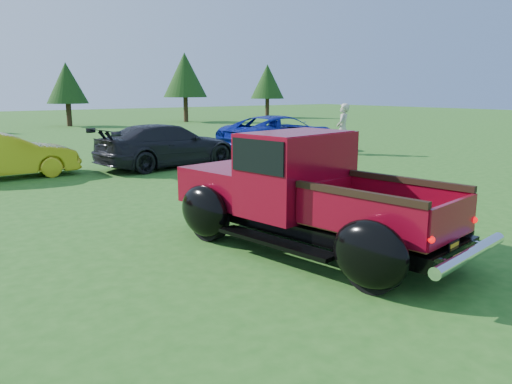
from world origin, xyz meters
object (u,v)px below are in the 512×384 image
tree_far_east (267,82)px  pickup_truck (296,192)px  show_car_blue (280,133)px  show_car_yellow (3,156)px  tree_mid_right (67,83)px  spectator (343,129)px  tree_east (185,75)px  show_car_grey (168,145)px

tree_far_east → pickup_truck: (-23.16, -30.75, -2.36)m
show_car_blue → show_car_yellow: bearing=85.0°
tree_mid_right → show_car_yellow: bearing=-110.9°
tree_mid_right → spectator: (4.15, -22.33, -1.97)m
tree_east → tree_far_east: bearing=6.3°
show_car_blue → pickup_truck: bearing=135.5°
tree_east → spectator: tree_east is taller
tree_east → tree_far_east: tree_east is taller
pickup_truck → show_car_yellow: 10.14m
show_car_yellow → tree_far_east: bearing=-49.6°
tree_east → show_car_blue: 20.89m
tree_mid_right → tree_far_east: bearing=1.6°
tree_far_east → tree_east: bearing=-173.7°
tree_east → show_car_yellow: 26.28m
tree_far_east → spectator: tree_far_east is taller
show_car_grey → tree_mid_right: bearing=-14.2°
tree_mid_right → show_car_yellow: size_ratio=1.09×
show_car_grey → show_car_blue: size_ratio=0.91×
show_car_yellow → show_car_grey: (4.87, -0.73, 0.04)m
show_car_grey → spectator: size_ratio=2.45×
tree_mid_right → show_car_blue: tree_mid_right is taller
tree_east → pickup_truck: bearing=-115.5°
tree_far_east → show_car_blue: tree_far_east is taller
tree_mid_right → show_car_grey: (-2.95, -21.19, -2.26)m
tree_far_east → show_car_grey: tree_far_east is taller
tree_far_east → spectator: bearing=-121.2°
show_car_yellow → show_car_blue: (10.53, 0.26, 0.08)m
show_car_yellow → show_car_grey: size_ratio=0.83×
tree_far_east → spectator: size_ratio=2.40×
tree_mid_right → spectator: size_ratio=2.20×
tree_mid_right → show_car_blue: bearing=-82.4°
spectator → tree_mid_right: bearing=-109.5°
tree_mid_right → spectator: tree_mid_right is taller
show_car_blue → spectator: 2.59m
show_car_grey → tree_east: bearing=-36.3°
tree_east → spectator: bearing=-102.5°
pickup_truck → show_car_blue: pickup_truck is taller
tree_east → show_car_grey: 24.08m
spectator → pickup_truck: bearing=10.3°
tree_east → show_car_blue: tree_east is taller
tree_east → show_car_blue: bearing=-107.7°
pickup_truck → spectator: 12.22m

